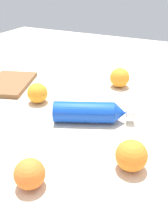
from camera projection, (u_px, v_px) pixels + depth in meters
ground_plane at (89, 123)px, 0.78m from camera, size 2.40×2.40×0.00m
water_bottle at (91, 112)px, 0.77m from camera, size 0.15×0.25×0.07m
orange_0 at (131, 155)px, 0.58m from camera, size 0.08×0.08×0.08m
orange_1 at (120, 78)px, 1.01m from camera, size 0.08×0.08×0.08m
orange_2 at (37, 93)px, 0.89m from camera, size 0.07×0.07×0.07m
orange_3 at (30, 174)px, 0.54m from camera, size 0.07×0.07×0.07m
cutting_board at (9, 83)px, 1.04m from camera, size 0.29×0.24×0.02m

